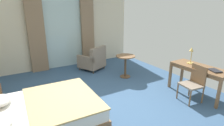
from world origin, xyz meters
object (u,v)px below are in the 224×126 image
bed (43,114)px  writing_desk (199,70)px  desk_lamp (191,53)px  desk_chair (194,82)px  round_cafe_table (125,61)px  armchair_by_window (93,61)px  closed_book (215,71)px

bed → writing_desk: 3.84m
desk_lamp → desk_chair: bearing=-130.3°
writing_desk → round_cafe_table: writing_desk is taller
bed → writing_desk: size_ratio=1.45×
desk_chair → armchair_by_window: (-1.12, 3.33, -0.15)m
closed_book → armchair_by_window: (-1.51, 3.57, -0.44)m
bed → desk_lamp: 3.83m
desk_lamp → armchair_by_window: (-1.48, 2.91, -0.72)m
desk_chair → desk_lamp: bearing=49.7°
bed → closed_book: size_ratio=7.37×
bed → round_cafe_table: 3.13m
desk_chair → writing_desk: bearing=20.7°
desk_chair → closed_book: (0.39, -0.23, 0.28)m
round_cafe_table → armchair_by_window: bearing=116.1°
desk_lamp → writing_desk: bearing=-82.5°
closed_book → armchair_by_window: size_ratio=0.28×
writing_desk → closed_book: size_ratio=5.07×
writing_desk → desk_chair: 0.46m
desk_chair → desk_lamp: 0.79m
writing_desk → closed_book: closed_book is taller
writing_desk → round_cafe_table: (-0.92, 1.97, -0.14)m
bed → round_cafe_table: (2.84, 1.29, 0.26)m
desk_lamp → bed: bearing=173.8°
desk_chair → closed_book: desk_chair is taller
closed_book → round_cafe_table: closed_book is taller
bed → desk_lamp: size_ratio=4.28×
bed → desk_chair: size_ratio=2.32×
bed → writing_desk: bed is taller
round_cafe_table → writing_desk: bearing=-64.9°
desk_chair → armchair_by_window: 3.52m
closed_book → armchair_by_window: bearing=133.9°
desk_lamp → round_cafe_table: 1.99m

